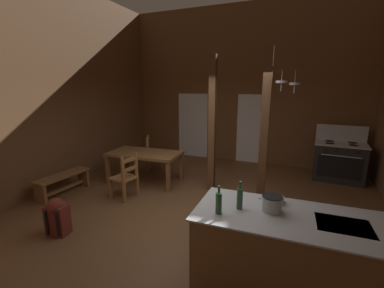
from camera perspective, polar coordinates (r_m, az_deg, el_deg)
ground_plane at (r=4.67m, az=-0.37°, el=-17.15°), size 7.62×8.68×0.10m
wall_back at (r=7.90m, az=11.06°, el=12.56°), size 7.62×0.14×4.56m
wall_left at (r=6.27m, az=-31.93°, el=10.93°), size 0.14×8.68×4.56m
glazed_door_back_left at (r=8.36m, az=0.20°, el=4.14°), size 1.00×0.01×2.05m
glazed_panel_back_right at (r=7.87m, az=13.01°, el=3.27°), size 0.84×0.01×2.05m
kitchen_island at (r=3.31m, az=21.17°, el=-21.74°), size 2.18×1.00×0.89m
stove_range at (r=7.28m, az=29.94°, el=-3.26°), size 1.20×0.90×1.32m
support_post_with_pot_rack at (r=4.58m, az=16.16°, el=3.06°), size 0.60×0.20×2.91m
support_post_center at (r=5.49m, az=4.54°, el=4.13°), size 0.14×0.14×2.91m
dining_table at (r=6.22m, az=-10.51°, el=-2.61°), size 1.74×0.98×0.74m
ladderback_chair_near_window at (r=5.47m, az=-14.67°, el=-7.19°), size 0.50×0.50×0.95m
ladderback_chair_by_post at (r=7.15m, az=-8.66°, el=-2.18°), size 0.59×0.59×0.95m
bench_along_left_wall at (r=6.19m, az=-26.82°, el=-7.33°), size 0.42×1.19×0.44m
backpack at (r=4.63m, az=-27.87°, el=-13.91°), size 0.35×0.34×0.60m
stockpot_on_counter at (r=3.09m, az=17.43°, el=-12.57°), size 0.30×0.23×0.18m
mixing_bowl_on_counter at (r=3.33m, az=17.92°, el=-11.66°), size 0.22×0.22×0.08m
bottle_tall_on_counter at (r=2.91m, az=5.99°, el=-12.86°), size 0.07×0.07×0.32m
bottle_short_on_counter at (r=3.05m, az=10.61°, el=-11.72°), size 0.07×0.07×0.33m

